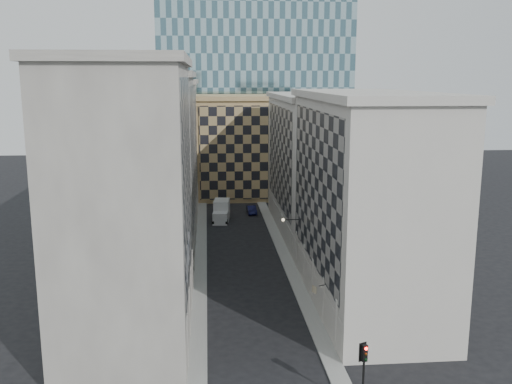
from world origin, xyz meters
TOP-DOWN VIEW (x-y plane):
  - ground at (0.00, 0.00)m, footprint 260.00×260.00m
  - sidewalk_west at (-5.25, 30.00)m, footprint 1.50×100.00m
  - sidewalk_east at (5.25, 30.00)m, footprint 1.50×100.00m
  - bldg_left_a at (-10.88, 11.00)m, footprint 10.80×22.80m
  - bldg_left_b at (-10.88, 33.00)m, footprint 10.80×22.80m
  - bldg_left_c at (-10.88, 55.00)m, footprint 10.80×22.80m
  - bldg_right_a at (10.88, 15.00)m, footprint 10.80×26.80m
  - bldg_right_b at (10.89, 42.00)m, footprint 10.80×28.80m
  - tan_block at (2.00, 67.90)m, footprint 16.80×14.80m
  - church_tower at (0.00, 82.00)m, footprint 7.20×7.20m
  - flagpoles_left at (-5.90, 6.00)m, footprint 0.10×6.33m
  - bracket_lamp at (4.38, 24.00)m, footprint 1.98×0.36m
  - traffic_light at (5.90, -3.95)m, footprint 0.57×0.57m
  - box_truck at (-2.19, 48.63)m, footprint 2.95×5.98m
  - dark_car at (2.87, 52.86)m, footprint 1.56×4.04m
  - shop_sign at (4.98, 8.53)m, footprint 1.19×0.60m

SIDE VIEW (x-z plane):
  - ground at x=0.00m, z-range 0.00..0.00m
  - sidewalk_west at x=-5.25m, z-range 0.00..0.15m
  - sidewalk_east at x=5.25m, z-range 0.00..0.15m
  - dark_car at x=2.87m, z-range 0.00..1.31m
  - box_truck at x=-2.19m, z-range -0.20..2.96m
  - traffic_light at x=5.90m, z-range 1.15..5.79m
  - shop_sign at x=4.98m, z-range 3.49..4.19m
  - bracket_lamp at x=4.38m, z-range 6.02..6.38m
  - flagpoles_left at x=-5.90m, z-range 6.83..9.17m
  - tan_block at x=2.00m, z-range 0.04..18.84m
  - bldg_right_b at x=10.89m, z-range 0.00..19.70m
  - bldg_right_a at x=10.88m, z-range -0.03..20.67m
  - bldg_left_c at x=-10.88m, z-range -0.02..21.68m
  - bldg_left_b at x=-10.88m, z-range -0.03..22.67m
  - bldg_left_a at x=-10.88m, z-range -0.03..23.67m
  - church_tower at x=0.00m, z-range 1.20..52.70m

